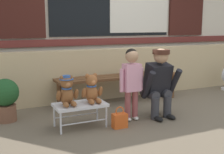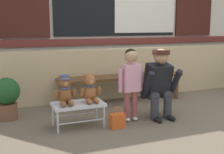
% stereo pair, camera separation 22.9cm
% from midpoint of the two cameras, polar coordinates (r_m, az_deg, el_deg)
% --- Properties ---
extents(ground_plane, '(60.00, 60.00, 0.00)m').
position_cam_midpoint_polar(ground_plane, '(4.13, 12.83, -7.91)').
color(ground_plane, brown).
extents(brick_low_wall, '(6.80, 0.25, 0.85)m').
position_cam_midpoint_polar(brick_low_wall, '(5.23, 4.13, 0.93)').
color(brick_low_wall, tan).
rests_on(brick_low_wall, ground).
extents(shop_facade, '(6.94, 0.26, 3.21)m').
position_cam_midpoint_polar(shop_facade, '(5.64, 1.97, 13.84)').
color(shop_facade, beige).
rests_on(shop_facade, ground).
extents(wooden_bench_long, '(2.10, 0.40, 0.44)m').
position_cam_midpoint_polar(wooden_bench_long, '(4.80, 3.26, -0.52)').
color(wooden_bench_long, brown).
rests_on(wooden_bench_long, ground).
extents(small_display_bench, '(0.64, 0.36, 0.30)m').
position_cam_midpoint_polar(small_display_bench, '(3.68, -4.81, -5.57)').
color(small_display_bench, silver).
rests_on(small_display_bench, ground).
extents(teddy_bear_with_hat, '(0.28, 0.27, 0.36)m').
position_cam_midpoint_polar(teddy_bear_with_hat, '(3.59, -7.31, -2.63)').
color(teddy_bear_with_hat, brown).
rests_on(teddy_bear_with_hat, small_display_bench).
extents(teddy_bear_plain, '(0.28, 0.26, 0.36)m').
position_cam_midpoint_polar(teddy_bear_plain, '(3.68, -2.48, -2.37)').
color(teddy_bear_plain, '#93562D').
rests_on(teddy_bear_plain, small_display_bench).
extents(child_standing, '(0.35, 0.18, 0.96)m').
position_cam_midpoint_polar(child_standing, '(3.84, 5.38, 0.05)').
color(child_standing, '#994C4C').
rests_on(child_standing, ground).
extents(adult_crouching, '(0.50, 0.49, 0.95)m').
position_cam_midpoint_polar(adult_crouching, '(4.04, 10.76, -1.17)').
color(adult_crouching, '#333338').
rests_on(adult_crouching, ground).
extents(handbag_on_ground, '(0.18, 0.11, 0.27)m').
position_cam_midpoint_polar(handbag_on_ground, '(3.67, 2.85, -8.41)').
color(handbag_on_ground, '#DB561E').
rests_on(handbag_on_ground, ground).
extents(potted_plant, '(0.36, 0.36, 0.57)m').
position_cam_midpoint_polar(potted_plant, '(4.13, -18.30, -3.53)').
color(potted_plant, brown).
rests_on(potted_plant, ground).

